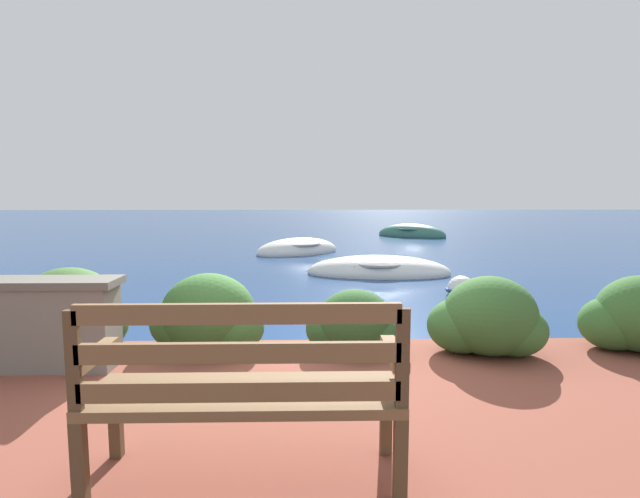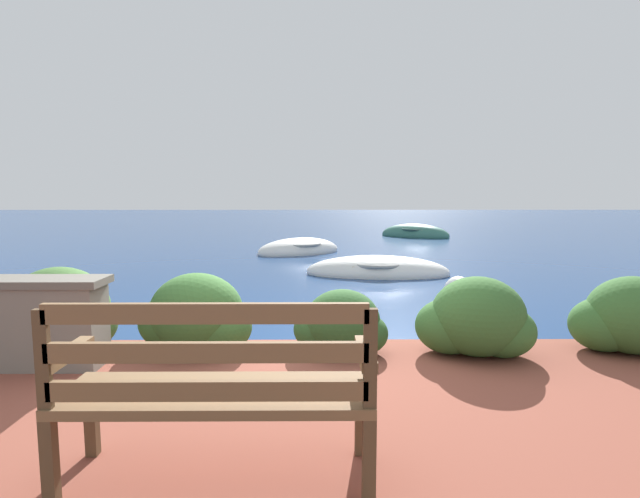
% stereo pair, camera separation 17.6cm
% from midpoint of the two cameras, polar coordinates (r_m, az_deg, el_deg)
% --- Properties ---
extents(ground_plane, '(80.00, 80.00, 0.00)m').
position_cam_midpoint_polar(ground_plane, '(4.92, -5.11, -12.76)').
color(ground_plane, navy).
extents(park_bench, '(1.51, 0.48, 0.93)m').
position_cam_midpoint_polar(park_bench, '(2.49, -10.71, -15.27)').
color(park_bench, brown).
rests_on(park_bench, patio_terrace).
extents(stone_wall, '(1.86, 0.39, 0.72)m').
position_cam_midpoint_polar(stone_wall, '(4.78, -33.53, -7.10)').
color(stone_wall, slate).
rests_on(stone_wall, patio_terrace).
extents(hedge_clump_left, '(1.09, 0.79, 0.74)m').
position_cam_midpoint_polar(hedge_clump_left, '(5.04, -27.75, -6.63)').
color(hedge_clump_left, '#426B33').
rests_on(hedge_clump_left, patio_terrace).
extents(hedge_clump_centre, '(1.03, 0.74, 0.70)m').
position_cam_midpoint_polar(hedge_clump_centre, '(4.56, -13.87, -7.64)').
color(hedge_clump_centre, '#38662D').
rests_on(hedge_clump_centre, patio_terrace).
extents(hedge_clump_right, '(0.83, 0.60, 0.56)m').
position_cam_midpoint_polar(hedge_clump_right, '(4.42, 2.69, -8.70)').
color(hedge_clump_right, '#2D5628').
rests_on(hedge_clump_right, patio_terrace).
extents(hedge_clump_far_right, '(1.01, 0.73, 0.69)m').
position_cam_midpoint_polar(hedge_clump_far_right, '(4.56, 17.56, -7.81)').
color(hedge_clump_far_right, '#38662D').
rests_on(hedge_clump_far_right, patio_terrace).
extents(hedge_clump_extra, '(1.00, 0.72, 0.68)m').
position_cam_midpoint_polar(hedge_clump_extra, '(5.21, 31.95, -6.77)').
color(hedge_clump_extra, '#38662D').
rests_on(hedge_clump_extra, patio_terrace).
extents(rowboat_nearest, '(2.91, 1.46, 0.66)m').
position_cam_midpoint_polar(rowboat_nearest, '(9.89, 6.20, -2.58)').
color(rowboat_nearest, silver).
rests_on(rowboat_nearest, ground_plane).
extents(rowboat_mid, '(2.65, 2.30, 0.71)m').
position_cam_midpoint_polar(rowboat_mid, '(13.26, -2.95, -0.19)').
color(rowboat_mid, silver).
rests_on(rowboat_mid, ground_plane).
extents(rowboat_far, '(2.71, 2.25, 0.83)m').
position_cam_midpoint_polar(rowboat_far, '(18.28, 10.16, 1.60)').
color(rowboat_far, '#336B5B').
rests_on(rowboat_far, ground_plane).
extents(mooring_buoy, '(0.50, 0.50, 0.45)m').
position_cam_midpoint_polar(mooring_buoy, '(8.19, 15.26, -4.54)').
color(mooring_buoy, white).
rests_on(mooring_buoy, ground_plane).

